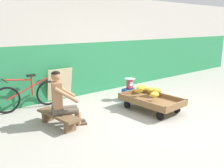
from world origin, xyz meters
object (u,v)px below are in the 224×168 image
object	(u,v)px
plastic_crate	(130,94)
weighing_scale	(130,83)
banana_cart	(151,101)
shopping_bag	(140,99)
sign_board	(60,85)
low_bench	(58,117)
vendor_seated	(62,99)
bicycle_near_left	(28,95)

from	to	relation	value
plastic_crate	weighing_scale	bearing A→B (deg)	-90.00
plastic_crate	weighing_scale	distance (m)	0.30
banana_cart	shopping_bag	xyz separation A→B (m)	(0.18, 0.57, -0.12)
banana_cart	weighing_scale	world-z (taller)	weighing_scale
banana_cart	sign_board	size ratio (longest dim) A/B	1.66
sign_board	banana_cart	bearing A→B (deg)	-58.44
banana_cart	plastic_crate	distance (m)	1.03
weighing_scale	low_bench	bearing A→B (deg)	-169.61
banana_cart	low_bench	distance (m)	2.24
low_bench	weighing_scale	world-z (taller)	weighing_scale
banana_cart	vendor_seated	xyz separation A→B (m)	(-2.08, 0.53, 0.33)
plastic_crate	sign_board	world-z (taller)	sign_board
weighing_scale	bicycle_near_left	xyz separation A→B (m)	(-2.47, 0.96, -0.10)
plastic_crate	weighing_scale	size ratio (longest dim) A/B	1.20
weighing_scale	shopping_bag	bearing A→B (deg)	-96.17
low_bench	shopping_bag	xyz separation A→B (m)	(2.35, 0.01, -0.08)
sign_board	bicycle_near_left	bearing A→B (deg)	-170.00
vendor_seated	weighing_scale	distance (m)	2.36
bicycle_near_left	low_bench	bearing A→B (deg)	-86.96
plastic_crate	weighing_scale	xyz separation A→B (m)	(0.00, -0.00, 0.30)
banana_cart	low_bench	bearing A→B (deg)	165.52
sign_board	shopping_bag	size ratio (longest dim) A/B	3.70
plastic_crate	weighing_scale	world-z (taller)	weighing_scale
vendor_seated	shopping_bag	distance (m)	2.31
vendor_seated	plastic_crate	world-z (taller)	vendor_seated
banana_cart	weighing_scale	size ratio (longest dim) A/B	4.92
banana_cart	low_bench	xyz separation A→B (m)	(-2.17, 0.56, -0.04)
low_bench	bicycle_near_left	bearing A→B (deg)	93.04
shopping_bag	bicycle_near_left	bearing A→B (deg)	150.05
plastic_crate	shopping_bag	size ratio (longest dim) A/B	1.50
low_bench	bicycle_near_left	xyz separation A→B (m)	(-0.07, 1.40, 0.15)
low_bench	vendor_seated	distance (m)	0.38
banana_cart	sign_board	xyz separation A→B (m)	(-1.31, 2.13, 0.20)
bicycle_near_left	banana_cart	bearing A→B (deg)	-41.22
low_bench	plastic_crate	size ratio (longest dim) A/B	3.14
vendor_seated	bicycle_near_left	size ratio (longest dim) A/B	0.69
banana_cart	vendor_seated	size ratio (longest dim) A/B	1.30
plastic_crate	shopping_bag	distance (m)	0.43
plastic_crate	shopping_bag	world-z (taller)	plastic_crate
banana_cart	weighing_scale	xyz separation A→B (m)	(0.23, 1.00, 0.21)
low_bench	vendor_seated	xyz separation A→B (m)	(0.08, -0.03, 0.37)
vendor_seated	plastic_crate	bearing A→B (deg)	11.51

